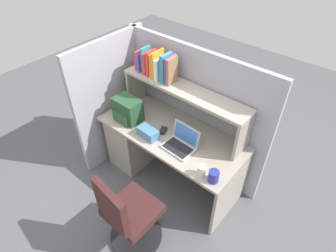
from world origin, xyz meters
The scene contains 13 objects.
ground_plane centered at (0.00, 0.00, 0.00)m, with size 8.00×8.00×0.00m, color #595B60.
desk centered at (-0.39, 0.00, 0.40)m, with size 1.60×0.70×0.73m.
cubicle_partition_rear centered at (0.00, 0.38, 0.78)m, with size 1.84×0.05×1.55m, color #9E9EA8.
cubicle_partition_left centered at (-0.85, -0.05, 0.78)m, with size 0.05×1.06×1.55m, color #9E9EA8.
overhead_hutch centered at (0.00, 0.20, 1.08)m, with size 1.44×0.28×0.45m.
reference_books_on_shelf centered at (-0.37, 0.20, 1.31)m, with size 0.48×0.19×0.30m.
laptop centered at (0.21, -0.10, 0.78)m, with size 0.32×0.26×0.22m.
backpack centered at (-0.50, -0.14, 0.86)m, with size 0.30×0.23×0.27m.
computer_mouse centered at (-0.07, -0.05, 0.75)m, with size 0.06×0.10×0.03m, color #262628.
paper_cup centered at (0.57, -0.26, 0.78)m, with size 0.08×0.08×0.11m, color white.
tissue_box centered at (-0.14, -0.20, 0.78)m, with size 0.22×0.12×0.10m, color teal.
snack_canister centered at (0.69, -0.25, 0.79)m, with size 0.10×0.10×0.12m, color navy.
office_chair centered at (0.22, -0.87, 0.39)m, with size 0.52×0.52×0.93m.
Camera 1 is at (1.41, -1.72, 2.72)m, focal length 30.25 mm.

